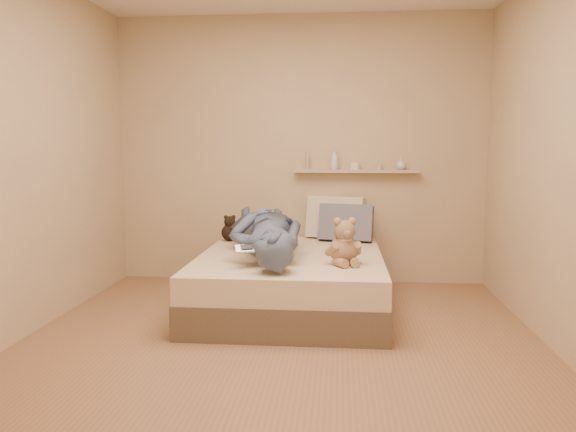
# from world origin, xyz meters

# --- Properties ---
(room) EXTENTS (3.80, 3.80, 3.80)m
(room) POSITION_xyz_m (0.00, 0.00, 1.30)
(room) COLOR #886346
(room) RESTS_ON ground
(bed) EXTENTS (1.50, 1.90, 0.45)m
(bed) POSITION_xyz_m (0.00, 0.93, 0.22)
(bed) COLOR brown
(bed) RESTS_ON floor
(game_console) EXTENTS (0.18, 0.12, 0.06)m
(game_console) POSITION_xyz_m (-0.27, 0.34, 0.60)
(game_console) COLOR #ABAEB2
(game_console) RESTS_ON bed
(teddy_bear) EXTENTS (0.28, 0.29, 0.36)m
(teddy_bear) POSITION_xyz_m (0.43, 0.54, 0.60)
(teddy_bear) COLOR #996D54
(teddy_bear) RESTS_ON bed
(dark_plush) EXTENTS (0.16, 0.16, 0.25)m
(dark_plush) POSITION_xyz_m (-0.63, 1.53, 0.56)
(dark_plush) COLOR black
(dark_plush) RESTS_ON bed
(pillow_cream) EXTENTS (0.59, 0.39, 0.42)m
(pillow_cream) POSITION_xyz_m (0.36, 1.76, 0.65)
(pillow_cream) COLOR beige
(pillow_cream) RESTS_ON bed
(pillow_grey) EXTENTS (0.53, 0.32, 0.37)m
(pillow_grey) POSITION_xyz_m (0.46, 1.62, 0.62)
(pillow_grey) COLOR slate
(pillow_grey) RESTS_ON bed
(person) EXTENTS (0.91, 1.74, 0.40)m
(person) POSITION_xyz_m (-0.20, 0.87, 0.65)
(person) COLOR #47536F
(person) RESTS_ON bed
(wall_shelf) EXTENTS (1.20, 0.12, 0.03)m
(wall_shelf) POSITION_xyz_m (0.55, 1.84, 1.10)
(wall_shelf) COLOR tan
(wall_shelf) RESTS_ON wall_back
(shelf_bottles) EXTENTS (0.98, 0.13, 0.20)m
(shelf_bottles) POSITION_xyz_m (0.59, 1.84, 1.19)
(shelf_bottles) COLOR silver
(shelf_bottles) RESTS_ON wall_shelf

